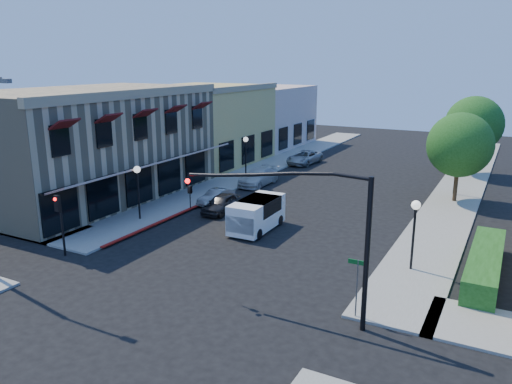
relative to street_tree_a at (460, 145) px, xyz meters
The scene contains 22 objects.
ground 24.06m from the street_tree_a, 111.80° to the right, with size 120.00×120.00×0.00m, color black.
sidewalk_left 18.71m from the street_tree_a, 164.10° to the left, with size 3.50×50.00×0.12m, color gray.
sidewalk_right 6.49m from the street_tree_a, 90.57° to the left, with size 3.50×50.00×0.12m, color gray.
curb_red_strip 21.45m from the street_tree_a, 138.28° to the right, with size 0.25×10.00×0.06m, color maroon.
corner_brick_building 26.63m from the street_tree_a, 155.60° to the right, with size 11.77×18.20×8.10m.
yellow_stucco_building 24.63m from the street_tree_a, behind, with size 10.00×12.00×7.60m, color tan.
pink_stucco_building 29.10m from the street_tree_a, 146.64° to the left, with size 10.00×12.00×7.00m, color #C9A798.
hedge 13.96m from the street_tree_a, 77.42° to the right, with size 1.40×8.00×1.10m, color #1B4915.
street_tree_a is the anchor object (origin of this frame).
street_tree_b 10.01m from the street_tree_a, 90.00° to the left, with size 4.94×4.94×7.02m.
signal_mast_arm 20.71m from the street_tree_a, 98.17° to the right, with size 8.01×0.39×6.00m.
secondary_signal 26.64m from the street_tree_a, 129.21° to the right, with size 0.28×0.42×3.32m.
street_name_sign 20.00m from the street_tree_a, 93.76° to the right, with size 0.80×0.06×2.50m.
lamppost_left_near 22.30m from the street_tree_a, 141.02° to the right, with size 0.44×0.44×3.57m.
lamppost_left_far 17.36m from the street_tree_a, behind, with size 0.44×0.44×3.57m.
lamppost_right_near 14.08m from the street_tree_a, 91.23° to the right, with size 0.44×0.44×3.57m.
lamppost_right_far 2.49m from the street_tree_a, 98.53° to the left, with size 0.44×0.44×3.57m.
white_van 15.93m from the street_tree_a, 128.84° to the right, with size 1.96×4.33×1.90m.
parked_car_a 17.25m from the street_tree_a, 143.67° to the right, with size 1.47×3.65×1.24m, color black.
parked_car_b 17.61m from the street_tree_a, 150.55° to the right, with size 1.12×3.21×1.06m, color gray.
parked_car_c 15.54m from the street_tree_a, behind, with size 1.87×4.60×1.34m, color beige.
parked_car_d 17.30m from the street_tree_a, 152.37° to the left, with size 2.15×4.66×1.30m, color #A0A3A5.
Camera 1 is at (12.41, -15.48, 9.94)m, focal length 35.00 mm.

